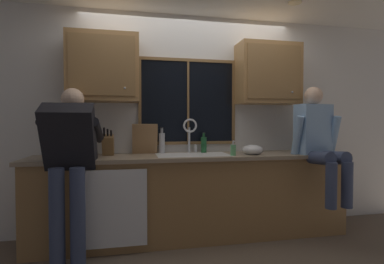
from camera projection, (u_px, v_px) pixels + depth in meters
The scene contains 23 objects.
back_wall at pixel (188, 123), 3.57m from camera, with size 5.81×0.12×2.55m, color silver.
ceiling_downlight_right at pixel (295, 3), 3.09m from camera, with size 0.14×0.14×0.01m, color #FFEAB2.
window_glass at pixel (188, 102), 3.49m from camera, with size 1.10×0.02×0.95m, color black.
window_frame_top at pixel (188, 60), 3.47m from camera, with size 1.17×0.02×0.04m, color brown.
window_frame_bottom at pixel (188, 143), 3.50m from camera, with size 1.17×0.02×0.04m, color brown.
window_frame_left at pixel (140, 101), 3.37m from camera, with size 0.04×0.02×0.95m, color brown.
window_frame_right at pixel (233, 102), 3.60m from camera, with size 0.04×0.02×0.95m, color brown.
window_mullion_center at pixel (188, 102), 3.48m from camera, with size 0.02×0.02×0.95m, color brown.
lower_cabinet_run at pixel (194, 198), 3.25m from camera, with size 3.41×0.58×0.88m, color olive.
countertop at pixel (195, 157), 3.22m from camera, with size 3.47×0.62×0.04m, color gray.
dishwasher_front at pixel (115, 209), 2.77m from camera, with size 0.60×0.02×0.74m, color white.
upper_cabinet_left at pixel (104, 68), 3.14m from camera, with size 0.74×0.36×0.72m.
upper_cabinet_right at pixel (268, 74), 3.52m from camera, with size 0.74×0.36×0.72m.
sink at pixel (193, 164), 3.23m from camera, with size 0.80×0.46×0.21m.
faucet at pixel (190, 131), 3.40m from camera, with size 0.18×0.09×0.40m.
person_standing at pixel (70, 155), 2.65m from camera, with size 0.53×0.66×1.60m.
person_sitting_on_counter at pixel (319, 138), 3.23m from camera, with size 0.54×0.63×1.26m.
knife_block at pixel (108, 145), 3.15m from camera, with size 0.12×0.18×0.32m.
cutting_board at pixel (145, 139), 3.33m from camera, with size 0.28×0.02×0.34m, color #997047.
mixing_bowl at pixel (252, 150), 3.25m from camera, with size 0.23×0.23×0.12m, color silver.
soap_dispenser at pixel (233, 150), 3.14m from camera, with size 0.06×0.07×0.16m.
bottle_green_glass at pixel (204, 144), 3.45m from camera, with size 0.07×0.07×0.24m.
bottle_tall_clear at pixel (162, 142), 3.38m from camera, with size 0.07×0.07×0.30m.
Camera 1 is at (-0.68, -3.45, 1.27)m, focal length 27.40 mm.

